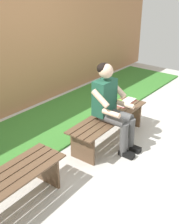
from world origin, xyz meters
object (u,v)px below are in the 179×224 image
Objects in this scene: bench_near at (109,122)px; bench_far at (3,190)px; person_seated at (111,104)px; apple at (120,102)px; book_open at (126,102)px.

bench_far is (1.87, -0.00, -0.00)m from bench_near.
apple is (-0.54, -0.19, -0.20)m from person_seated.
bench_far is 1.81m from person_seated.
apple is (-2.31, -0.10, 0.15)m from bench_far.
book_open is (-0.65, -0.15, -0.24)m from person_seated.
person_seated is at bearing 10.68° from book_open.
bench_near is 3.72× the size of book_open.
apple is at bearing -160.21° from person_seated.
apple is at bearing -167.54° from bench_near.
person_seated is 14.29× the size of apple.
bench_far is at bearing -0.87° from book_open.
person_seated is at bearing 176.83° from bench_far.
apple reaches higher than bench_near.
person_seated is (-1.77, 0.10, 0.35)m from bench_far.
book_open is at bearing -178.83° from bench_far.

